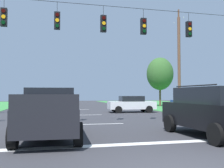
{
  "coord_description": "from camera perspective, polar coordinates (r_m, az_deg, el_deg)",
  "views": [
    {
      "loc": [
        -2.89,
        -5.01,
        1.71
      ],
      "look_at": [
        0.89,
        10.73,
        2.34
      ],
      "focal_mm": 41.23,
      "sensor_mm": 36.0,
      "label": 1
    }
  ],
  "objects": [
    {
      "name": "lane_dash_1",
      "position": [
        21.14,
        -5.64,
        -6.83
      ],
      "size": [
        2.5,
        0.15,
        0.01
      ],
      "primitive_type": "cube",
      "rotation": [
        0.0,
        0.0,
        1.57
      ],
      "color": "white",
      "rests_on": "ground"
    },
    {
      "name": "stop_bar_stripe",
      "position": [
        9.06,
        5.5,
        -13.06
      ],
      "size": [
        14.39,
        0.45,
        0.01
      ],
      "primitive_type": "cube",
      "color": "white",
      "rests_on": "ground"
    },
    {
      "name": "distant_car_crossing_white",
      "position": [
        24.03,
        4.34,
        -4.41
      ],
      "size": [
        4.39,
        2.2,
        1.52
      ],
      "color": "silver",
      "rests_on": "ground"
    },
    {
      "name": "lane_dash_2",
      "position": [
        28.38,
        -7.67,
        -5.64
      ],
      "size": [
        2.5,
        0.15,
        0.01
      ],
      "primitive_type": "cube",
      "rotation": [
        0.0,
        0.0,
        1.57
      ],
      "color": "white",
      "rests_on": "ground"
    },
    {
      "name": "tree_roadside_right",
      "position": [
        36.27,
        10.59,
        2.22
      ],
      "size": [
        3.68,
        3.68,
        6.76
      ],
      "color": "brown",
      "rests_on": "ground"
    },
    {
      "name": "lane_dash_0",
      "position": [
        14.8,
        -2.17,
        -8.84
      ],
      "size": [
        2.5,
        0.15,
        0.01
      ],
      "primitive_type": "cube",
      "rotation": [
        0.0,
        0.0,
        1.57
      ],
      "color": "white",
      "rests_on": "ground"
    },
    {
      "name": "utility_pole_mid_right",
      "position": [
        25.83,
        14.65,
        4.69
      ],
      "size": [
        0.29,
        1.95,
        9.97
      ],
      "color": "brown",
      "rests_on": "ground"
    },
    {
      "name": "suv_black",
      "position": [
        11.05,
        21.24,
        -5.44
      ],
      "size": [
        2.28,
        4.84,
        2.05
      ],
      "color": "black",
      "rests_on": "ground"
    },
    {
      "name": "overhead_signal_span",
      "position": [
        14.6,
        -1.97,
        7.37
      ],
      "size": [
        16.51,
        0.31,
        7.33
      ],
      "color": "brown",
      "rests_on": "ground"
    },
    {
      "name": "lane_dash_3",
      "position": [
        38.34,
        -9.19,
        -4.74
      ],
      "size": [
        2.5,
        0.15,
        0.01
      ],
      "primitive_type": "cube",
      "rotation": [
        0.0,
        0.0,
        1.57
      ],
      "color": "white",
      "rests_on": "ground"
    },
    {
      "name": "pickup_truck",
      "position": [
        10.39,
        -13.69,
        -6.25
      ],
      "size": [
        2.48,
        5.49,
        1.95
      ],
      "color": "black",
      "rests_on": "ground"
    },
    {
      "name": "distant_car_oncoming",
      "position": [
        29.08,
        16.53,
        -3.94
      ],
      "size": [
        2.33,
        4.45,
        1.52
      ],
      "color": "navy",
      "rests_on": "ground"
    }
  ]
}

